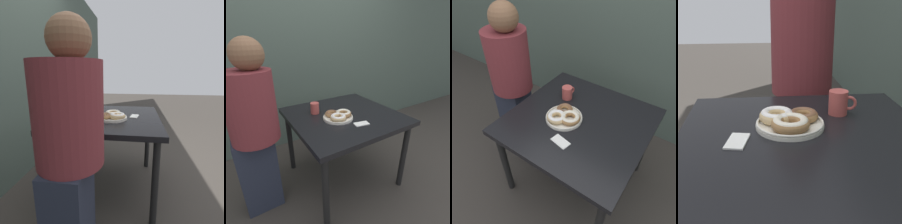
# 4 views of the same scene
# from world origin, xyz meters

# --- Properties ---
(ground_plane) EXTENTS (14.00, 14.00, 0.00)m
(ground_plane) POSITION_xyz_m (0.00, 0.00, 0.00)
(ground_plane) COLOR #38332D
(wall_back) EXTENTS (8.00, 0.05, 2.60)m
(wall_back) POSITION_xyz_m (0.00, 1.12, 1.30)
(wall_back) COLOR #47564C
(wall_back) RESTS_ON ground_plane
(dining_table) EXTENTS (0.93, 0.91, 0.71)m
(dining_table) POSITION_xyz_m (0.00, 0.18, 0.63)
(dining_table) COLOR black
(dining_table) RESTS_ON ground_plane
(donut_plate) EXTENTS (0.26, 0.26, 0.06)m
(donut_plate) POSITION_xyz_m (-0.09, 0.12, 0.74)
(donut_plate) COLOR silver
(donut_plate) RESTS_ON dining_table
(coffee_mug) EXTENTS (0.08, 0.11, 0.10)m
(coffee_mug) POSITION_xyz_m (-0.21, 0.34, 0.76)
(coffee_mug) COLOR #B74C47
(coffee_mug) RESTS_ON dining_table
(person_figure) EXTENTS (0.35, 0.34, 1.35)m
(person_figure) POSITION_xyz_m (-0.73, 0.26, 0.73)
(person_figure) COLOR #232838
(person_figure) RESTS_ON ground_plane
(napkin) EXTENTS (0.13, 0.09, 0.01)m
(napkin) POSITION_xyz_m (0.01, -0.06, 0.71)
(napkin) COLOR white
(napkin) RESTS_ON dining_table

